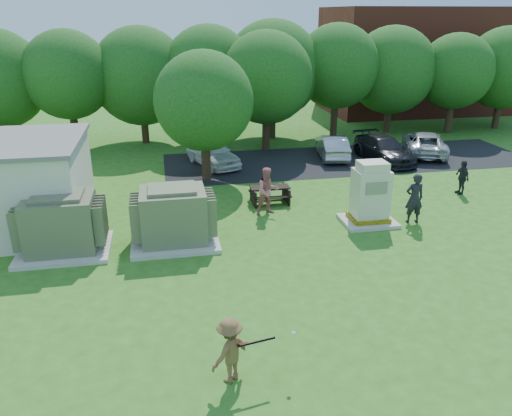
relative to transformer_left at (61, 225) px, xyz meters
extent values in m
plane|color=#2D6619|center=(6.50, -4.50, -0.97)|extent=(120.00, 120.00, 0.00)
cube|color=maroon|center=(24.50, 22.50, 3.03)|extent=(15.00, 8.00, 8.00)
cube|color=#232326|center=(13.50, 9.00, -0.96)|extent=(20.00, 6.00, 0.01)
cube|color=beige|center=(0.00, 0.00, -0.89)|extent=(3.00, 2.40, 0.15)
cube|color=#5D6447|center=(0.00, 0.00, 0.08)|extent=(2.20, 1.80, 1.80)
cube|color=#5D6447|center=(0.00, 0.00, 1.04)|extent=(1.60, 1.30, 0.12)
cube|color=#5D6447|center=(-1.27, 0.00, 0.11)|extent=(0.32, 1.50, 1.35)
cube|color=#5D6447|center=(1.27, 0.00, 0.11)|extent=(0.32, 1.50, 1.35)
cube|color=beige|center=(3.70, 0.00, -0.89)|extent=(3.00, 2.40, 0.15)
cube|color=#616949|center=(3.70, 0.00, 0.08)|extent=(2.20, 1.80, 1.80)
cube|color=#616949|center=(3.70, 0.00, 1.04)|extent=(1.60, 1.30, 0.12)
cube|color=#616949|center=(2.43, 0.00, 0.11)|extent=(0.32, 1.50, 1.35)
cube|color=#616949|center=(4.97, 0.00, 0.11)|extent=(0.32, 1.50, 1.35)
cube|color=beige|center=(11.08, 0.42, -0.90)|extent=(2.00, 1.64, 0.14)
cube|color=yellow|center=(11.08, 0.42, -0.75)|extent=(1.41, 1.14, 0.16)
cube|color=beige|center=(11.08, 0.42, 0.24)|extent=(1.27, 1.00, 1.82)
cube|color=beige|center=(11.08, 0.42, 1.31)|extent=(1.05, 0.82, 0.32)
cube|color=gray|center=(11.08, -0.10, 0.60)|extent=(0.82, 0.04, 0.45)
cube|color=black|center=(7.83, 3.30, -0.29)|extent=(1.66, 0.64, 0.06)
cube|color=black|center=(7.83, 3.81, -0.57)|extent=(1.66, 0.23, 0.05)
cube|color=black|center=(7.83, 2.79, -0.57)|extent=(1.66, 0.23, 0.05)
cube|color=black|center=(7.11, 3.30, -0.63)|extent=(0.07, 1.24, 0.68)
cube|color=black|center=(8.55, 3.30, -0.63)|extent=(0.07, 1.24, 0.68)
imported|color=brown|center=(4.61, -7.35, -0.20)|extent=(1.14, 1.06, 1.55)
imported|color=black|center=(12.75, 0.14, 0.01)|extent=(0.73, 0.50, 1.96)
imported|color=#C16669|center=(7.48, 2.08, -0.01)|extent=(1.04, 0.88, 1.92)
imported|color=#26272B|center=(16.44, 2.80, -0.20)|extent=(0.38, 0.90, 1.53)
imported|color=white|center=(6.08, 9.34, -0.28)|extent=(2.90, 4.35, 1.38)
imported|color=#A4A3A8|center=(12.75, 9.57, -0.33)|extent=(1.94, 4.06, 1.29)
imported|color=black|center=(15.29, 8.41, -0.31)|extent=(2.33, 4.74, 1.33)
imported|color=silver|center=(18.15, 9.28, -0.32)|extent=(3.73, 5.14, 1.30)
cylinder|color=black|center=(5.17, -7.48, 0.04)|extent=(0.85, 0.21, 0.06)
cylinder|color=maroon|center=(4.85, -7.50, 0.04)|extent=(0.23, 0.10, 0.06)
sphere|color=white|center=(6.02, -7.35, 0.06)|extent=(0.09, 0.09, 0.09)
cylinder|color=#47301E|center=(-5.50, 14.90, 0.23)|extent=(0.44, 0.44, 2.40)
cylinder|color=#47301E|center=(-1.50, 14.30, 0.43)|extent=(0.44, 0.44, 2.80)
sphere|color=#235B1C|center=(-1.50, 14.30, 3.33)|extent=(5.00, 5.00, 5.00)
cylinder|color=#47301E|center=(2.50, 15.10, 0.18)|extent=(0.44, 0.44, 2.30)
sphere|color=#235B1C|center=(2.50, 15.10, 3.07)|extent=(5.80, 5.80, 5.80)
cylinder|color=#47301E|center=(6.50, 14.20, 0.38)|extent=(0.44, 0.44, 2.70)
sphere|color=#235B1C|center=(6.50, 14.20, 3.35)|extent=(5.40, 5.40, 5.40)
cylinder|color=#47301E|center=(10.50, 14.80, 0.28)|extent=(0.44, 0.44, 2.50)
sphere|color=#235B1C|center=(10.50, 14.80, 3.33)|extent=(6.00, 6.00, 6.00)
cylinder|color=#47301E|center=(14.50, 14.40, 0.48)|extent=(0.44, 0.44, 2.90)
sphere|color=#235B1C|center=(14.50, 14.40, 3.49)|extent=(5.20, 5.20, 5.20)
cylinder|color=#47301E|center=(18.50, 15.00, 0.23)|extent=(0.44, 0.44, 2.40)
sphere|color=#235B1C|center=(18.50, 15.00, 3.11)|extent=(5.60, 5.60, 5.60)
cylinder|color=#47301E|center=(22.50, 14.10, 0.33)|extent=(0.44, 0.44, 2.60)
sphere|color=#235B1C|center=(22.50, 14.10, 3.07)|extent=(4.80, 4.80, 4.80)
cylinder|color=#47301E|center=(26.50, 14.70, 0.28)|extent=(0.44, 0.44, 2.50)
sphere|color=#235B1C|center=(26.50, 14.70, 3.15)|extent=(5.40, 5.40, 5.40)
cylinder|color=#47301E|center=(5.50, 7.00, 0.23)|extent=(0.44, 0.44, 2.40)
sphere|color=#235B1C|center=(5.50, 7.00, 2.81)|extent=(4.60, 4.60, 4.60)
cylinder|color=#47301E|center=(9.50, 12.00, 0.33)|extent=(0.44, 0.44, 2.60)
sphere|color=#235B1C|center=(9.50, 12.00, 3.19)|extent=(5.20, 5.20, 5.20)
camera|label=1|loc=(3.49, -16.16, 6.57)|focal=35.00mm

